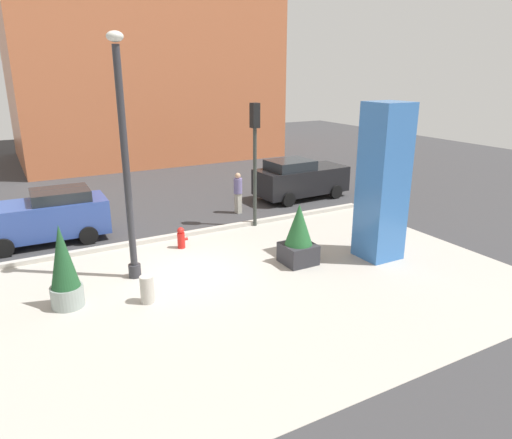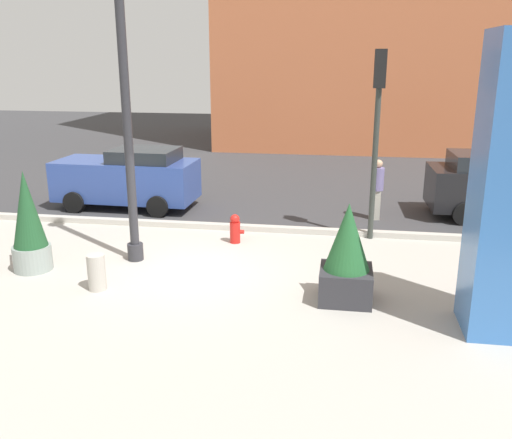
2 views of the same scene
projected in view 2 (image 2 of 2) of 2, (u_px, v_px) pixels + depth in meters
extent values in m
plane|color=#38383A|center=(230.00, 221.00, 15.97)|extent=(60.00, 60.00, 0.00)
cube|color=#ADA89E|center=(165.00, 311.00, 10.29)|extent=(18.00, 10.00, 0.02)
cube|color=#B7B2A8|center=(224.00, 227.00, 15.11)|extent=(18.00, 0.24, 0.16)
cylinder|color=#2D2D33|center=(136.00, 252.00, 12.82)|extent=(0.36, 0.36, 0.40)
cylinder|color=#2D2D33|center=(127.00, 119.00, 11.96)|extent=(0.20, 0.20, 6.49)
cube|color=#2D2D33|center=(345.00, 285.00, 10.67)|extent=(1.00, 1.00, 0.65)
cylinder|color=#382819|center=(346.00, 270.00, 10.58)|extent=(0.95, 0.95, 0.04)
cone|color=#235B2D|center=(348.00, 237.00, 10.39)|extent=(0.87, 0.87, 1.30)
cylinder|color=gray|center=(33.00, 258.00, 12.20)|extent=(0.83, 0.83, 0.57)
cylinder|color=#382819|center=(31.00, 247.00, 12.13)|extent=(0.76, 0.76, 0.04)
cone|color=#1E4C28|center=(27.00, 209.00, 11.89)|extent=(0.72, 0.72, 1.67)
cylinder|color=red|center=(235.00, 233.00, 13.98)|extent=(0.26, 0.26, 0.55)
sphere|color=red|center=(235.00, 219.00, 13.88)|extent=(0.24, 0.24, 0.24)
cylinder|color=red|center=(242.00, 232.00, 13.95)|extent=(0.12, 0.10, 0.10)
cylinder|color=#B2ADA3|center=(97.00, 272.00, 11.13)|extent=(0.36, 0.36, 0.75)
cylinder|color=#333833|center=(374.00, 166.00, 13.86)|extent=(0.14, 0.14, 3.81)
cube|color=black|center=(380.00, 69.00, 13.19)|extent=(0.28, 0.32, 0.90)
sphere|color=red|center=(379.00, 80.00, 13.43)|extent=(0.18, 0.18, 0.18)
cube|color=black|center=(508.00, 189.00, 16.03)|extent=(4.45, 2.00, 1.17)
cube|color=#1E2328|center=(487.00, 161.00, 15.89)|extent=(2.03, 1.70, 0.44)
cylinder|color=black|center=(450.00, 198.00, 17.24)|extent=(0.65, 0.24, 0.64)
cylinder|color=black|center=(464.00, 214.00, 15.47)|extent=(0.65, 0.24, 0.64)
cube|color=#2D4793|center=(126.00, 180.00, 17.17)|extent=(4.33, 1.92, 1.20)
cube|color=#1E2328|center=(145.00, 155.00, 16.83)|extent=(1.97, 1.63, 0.38)
cylinder|color=black|center=(74.00, 202.00, 16.72)|extent=(0.65, 0.24, 0.64)
cylinder|color=black|center=(101.00, 189.00, 18.40)|extent=(0.65, 0.24, 0.64)
cylinder|color=black|center=(158.00, 206.00, 16.24)|extent=(0.65, 0.24, 0.64)
cylinder|color=black|center=(177.00, 192.00, 17.93)|extent=(0.65, 0.24, 0.64)
cube|color=#B2AD9E|center=(376.00, 205.00, 16.01)|extent=(0.23, 0.30, 0.86)
cylinder|color=slate|center=(378.00, 179.00, 15.80)|extent=(0.39, 0.39, 0.65)
sphere|color=tan|center=(379.00, 164.00, 15.67)|extent=(0.23, 0.23, 0.23)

